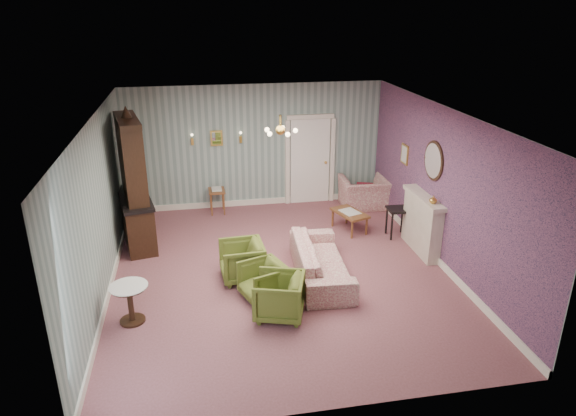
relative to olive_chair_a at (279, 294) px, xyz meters
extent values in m
plane|color=#874E56|center=(0.27, 1.37, -0.38)|extent=(7.00, 7.00, 0.00)
plane|color=white|center=(0.27, 1.37, 2.52)|extent=(7.00, 7.00, 0.00)
plane|color=slate|center=(0.27, 4.87, 1.07)|extent=(6.00, 0.00, 6.00)
plane|color=slate|center=(0.27, -2.13, 1.07)|extent=(6.00, 0.00, 6.00)
plane|color=slate|center=(-2.73, 1.37, 1.07)|extent=(0.00, 7.00, 7.00)
plane|color=slate|center=(3.27, 1.37, 1.07)|extent=(0.00, 7.00, 7.00)
plane|color=#AC567A|center=(3.26, 1.37, 1.07)|extent=(0.00, 7.00, 7.00)
imported|color=#566222|center=(0.00, 0.00, 0.00)|extent=(0.88, 0.91, 0.76)
imported|color=#566222|center=(-0.17, 0.57, -0.03)|extent=(0.82, 0.85, 0.69)
imported|color=#566222|center=(-0.45, 1.29, 0.00)|extent=(0.73, 0.78, 0.76)
imported|color=#983D4E|center=(0.94, 1.10, 0.05)|extent=(0.78, 2.23, 0.86)
imported|color=#983D4E|center=(2.78, 4.23, 0.11)|extent=(1.15, 0.78, 0.98)
imported|color=gold|center=(3.11, 1.37, 0.85)|extent=(0.15, 0.15, 0.15)
cube|color=maroon|center=(2.73, 4.08, 0.10)|extent=(0.41, 0.28, 0.39)
camera|label=1|loc=(-1.13, -6.91, 4.24)|focal=32.44mm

